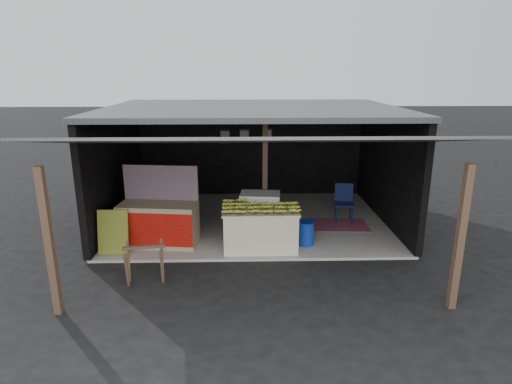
{
  "coord_description": "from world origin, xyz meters",
  "views": [
    {
      "loc": [
        -0.18,
        -8.27,
        3.89
      ],
      "look_at": [
        0.07,
        1.49,
        1.1
      ],
      "focal_mm": 30.0,
      "sensor_mm": 36.0,
      "label": 1
    }
  ],
  "objects_px": {
    "sawhorse": "(145,260)",
    "plastic_chair": "(344,199)",
    "banana_table": "(260,228)",
    "neighbor_stall": "(159,222)",
    "water_barrel": "(306,234)",
    "white_crate": "(260,214)"
  },
  "relations": [
    {
      "from": "white_crate",
      "to": "sawhorse",
      "type": "bearing_deg",
      "value": -128.42
    },
    {
      "from": "neighbor_stall",
      "to": "sawhorse",
      "type": "relative_size",
      "value": 2.29
    },
    {
      "from": "banana_table",
      "to": "plastic_chair",
      "type": "distance_m",
      "value": 2.83
    },
    {
      "from": "sawhorse",
      "to": "plastic_chair",
      "type": "xyz_separation_m",
      "value": [
        4.46,
        3.21,
        0.17
      ]
    },
    {
      "from": "neighbor_stall",
      "to": "water_barrel",
      "type": "relative_size",
      "value": 3.41
    },
    {
      "from": "neighbor_stall",
      "to": "white_crate",
      "type": "bearing_deg",
      "value": 19.27
    },
    {
      "from": "banana_table",
      "to": "neighbor_stall",
      "type": "relative_size",
      "value": 0.93
    },
    {
      "from": "white_crate",
      "to": "water_barrel",
      "type": "distance_m",
      "value": 1.24
    },
    {
      "from": "plastic_chair",
      "to": "neighbor_stall",
      "type": "bearing_deg",
      "value": -155.35
    },
    {
      "from": "water_barrel",
      "to": "neighbor_stall",
      "type": "bearing_deg",
      "value": 177.65
    },
    {
      "from": "neighbor_stall",
      "to": "plastic_chair",
      "type": "height_order",
      "value": "neighbor_stall"
    },
    {
      "from": "white_crate",
      "to": "plastic_chair",
      "type": "height_order",
      "value": "white_crate"
    },
    {
      "from": "banana_table",
      "to": "white_crate",
      "type": "bearing_deg",
      "value": 87.73
    },
    {
      "from": "white_crate",
      "to": "sawhorse",
      "type": "xyz_separation_m",
      "value": [
        -2.24,
        -2.29,
        -0.1
      ]
    },
    {
      "from": "white_crate",
      "to": "neighbor_stall",
      "type": "bearing_deg",
      "value": -161.18
    },
    {
      "from": "neighbor_stall",
      "to": "plastic_chair",
      "type": "distance_m",
      "value": 4.75
    },
    {
      "from": "sawhorse",
      "to": "plastic_chair",
      "type": "relative_size",
      "value": 0.79
    },
    {
      "from": "neighbor_stall",
      "to": "plastic_chair",
      "type": "xyz_separation_m",
      "value": [
        4.53,
        1.44,
        0.06
      ]
    },
    {
      "from": "banana_table",
      "to": "plastic_chair",
      "type": "height_order",
      "value": "plastic_chair"
    },
    {
      "from": "sawhorse",
      "to": "water_barrel",
      "type": "height_order",
      "value": "sawhorse"
    },
    {
      "from": "sawhorse",
      "to": "plastic_chair",
      "type": "height_order",
      "value": "plastic_chair"
    },
    {
      "from": "banana_table",
      "to": "neighbor_stall",
      "type": "xyz_separation_m",
      "value": [
        -2.28,
        0.27,
        0.07
      ]
    }
  ]
}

